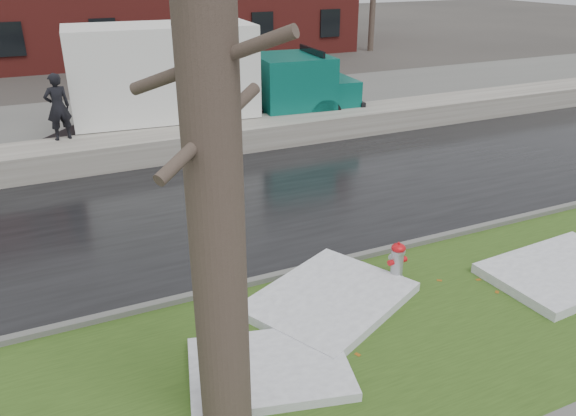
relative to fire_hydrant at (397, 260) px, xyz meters
name	(u,v)px	position (x,y,z in m)	size (l,w,h in m)	color
ground	(337,299)	(-1.24, -0.04, -0.45)	(120.00, 120.00, 0.00)	#47423D
verge	(377,339)	(-1.24, -1.29, -0.43)	(60.00, 4.50, 0.04)	#2D4818
road	(243,203)	(-1.24, 4.46, -0.43)	(60.00, 7.00, 0.03)	black
parking_lot	(161,119)	(-1.24, 12.96, -0.43)	(60.00, 9.00, 0.03)	slate
curb	(310,269)	(-1.24, 0.96, -0.38)	(60.00, 0.15, 0.14)	slate
snowbank	(193,141)	(-1.24, 8.66, -0.07)	(60.00, 1.60, 0.75)	#B2AEA3
fire_hydrant	(397,260)	(0.00, 0.00, 0.00)	(0.37, 0.31, 0.77)	#9FA3A7
tree	(211,138)	(-3.92, -2.07, 3.32)	(1.35, 1.52, 7.40)	brown
box_truck	(199,78)	(-0.42, 10.39, 1.43)	(10.77, 3.20, 3.56)	black
worker	(58,107)	(-4.78, 9.19, 1.22)	(0.67, 0.44, 1.83)	black
snow_patch_near	(330,299)	(-1.43, -0.14, -0.33)	(2.60, 2.00, 0.16)	white
snow_patch_far	(269,368)	(-3.04, -1.31, -0.34)	(2.20, 1.60, 0.14)	white
snow_patch_side	(564,271)	(2.88, -1.17, -0.32)	(2.80, 1.80, 0.18)	white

